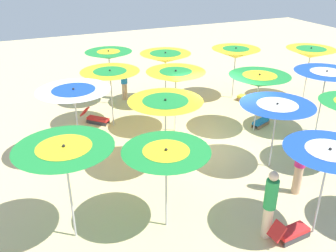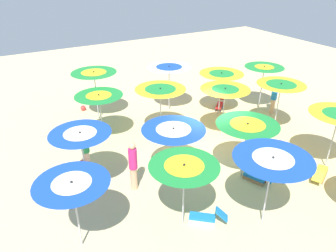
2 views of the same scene
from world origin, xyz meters
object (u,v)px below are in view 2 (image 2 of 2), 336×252
at_px(beachgoer_2, 133,165).
at_px(lounger_0, 220,105).
at_px(lounger_4, 83,174).
at_px(beach_umbrella_13, 281,88).
at_px(beach_umbrella_6, 173,134).
at_px(beach_umbrella_9, 225,93).
at_px(beach_umbrella_10, 247,129).
at_px(beach_umbrella_12, 264,70).
at_px(beach_umbrella_3, 73,189).
at_px(beach_ball, 83,108).
at_px(lounger_1, 257,177).
at_px(beachgoer_1, 85,149).
at_px(beach_umbrella_5, 160,93).
at_px(beach_umbrella_7, 184,171).
at_px(beachgoer_0, 274,98).
at_px(beach_umbrella_0, 94,76).
at_px(lounger_2, 320,173).
at_px(beach_umbrella_2, 81,138).
at_px(beach_umbrella_4, 169,70).
at_px(beach_umbrella_1, 99,99).
at_px(beach_umbrella_8, 221,76).
at_px(lounger_3, 206,217).

bearing_deg(beachgoer_2, lounger_0, 124.19).
bearing_deg(lounger_4, beach_umbrella_13, 81.57).
relative_size(beach_umbrella_6, lounger_4, 2.01).
distance_m(beach_umbrella_9, beach_umbrella_10, 3.02).
height_order(beach_umbrella_10, beach_umbrella_12, beach_umbrella_12).
relative_size(beach_umbrella_3, beach_ball, 8.17).
relative_size(lounger_1, beachgoer_1, 0.61).
bearing_deg(beach_umbrella_13, beach_umbrella_10, -151.59).
relative_size(beach_umbrella_5, beach_umbrella_7, 1.06).
relative_size(beach_umbrella_13, beachgoer_1, 1.31).
relative_size(beach_umbrella_9, beach_umbrella_13, 1.01).
bearing_deg(beach_umbrella_3, beachgoer_0, 18.48).
bearing_deg(beach_umbrella_6, beach_umbrella_12, 23.38).
bearing_deg(beach_umbrella_12, beach_umbrella_6, -156.62).
bearing_deg(beachgoer_1, beach_umbrella_0, -17.78).
bearing_deg(beachgoer_1, lounger_0, -68.84).
relative_size(beach_umbrella_7, lounger_0, 2.08).
distance_m(lounger_2, beachgoer_1, 8.82).
xyz_separation_m(beach_umbrella_6, lounger_4, (-2.89, 1.65, -1.73)).
relative_size(beach_umbrella_2, beach_umbrella_10, 1.05).
bearing_deg(lounger_2, beach_umbrella_3, 145.38).
distance_m(beach_umbrella_4, beach_umbrella_12, 4.87).
xyz_separation_m(beach_umbrella_1, lounger_4, (-1.64, -2.49, -1.78)).
relative_size(beach_umbrella_10, lounger_2, 1.75).
xyz_separation_m(beach_umbrella_12, beachgoer_2, (-8.68, -2.90, -1.20)).
bearing_deg(beachgoer_0, beach_umbrella_4, -169.33).
relative_size(beach_umbrella_5, beach_umbrella_10, 1.05).
bearing_deg(beach_umbrella_9, lounger_0, 53.81).
bearing_deg(beachgoer_2, lounger_1, 69.21).
distance_m(beach_umbrella_6, beach_umbrella_7, 2.28).
bearing_deg(beach_umbrella_6, beach_ball, 98.46).
bearing_deg(beach_umbrella_1, beach_umbrella_13, -23.35).
bearing_deg(beach_umbrella_9, beachgoer_1, 175.98).
xyz_separation_m(beach_umbrella_4, beachgoer_0, (4.57, -2.99, -1.36)).
bearing_deg(beach_umbrella_13, beach_ball, 137.36).
bearing_deg(beach_ball, beach_umbrella_2, -105.10).
bearing_deg(beachgoer_2, beach_umbrella_12, 112.26).
relative_size(beach_umbrella_6, lounger_1, 2.01).
relative_size(beach_umbrella_12, beach_umbrella_13, 1.02).
bearing_deg(beach_umbrella_9, beach_umbrella_8, 55.48).
relative_size(beach_umbrella_0, beach_umbrella_6, 1.13).
bearing_deg(beachgoer_0, beach_umbrella_5, -142.41).
bearing_deg(beach_umbrella_9, beach_umbrella_10, -113.45).
distance_m(beach_umbrella_4, lounger_0, 3.44).
xyz_separation_m(beach_umbrella_8, beachgoer_0, (2.54, -1.29, -1.20)).
distance_m(beach_umbrella_5, lounger_4, 4.72).
distance_m(beach_umbrella_1, beach_umbrella_4, 4.35).
relative_size(beach_umbrella_2, lounger_2, 1.83).
relative_size(beach_umbrella_13, lounger_3, 2.16).
distance_m(beach_umbrella_6, lounger_2, 5.76).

